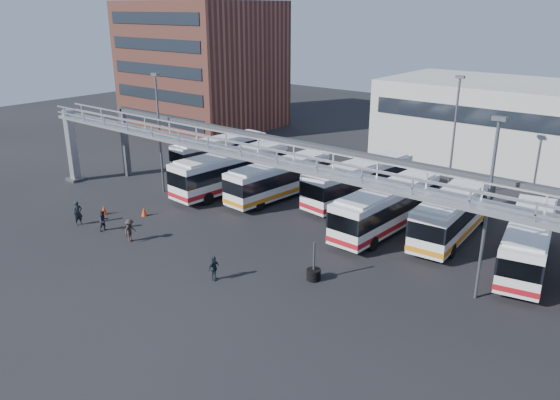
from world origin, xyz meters
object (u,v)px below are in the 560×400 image
Objects in this scene: bus_5 at (387,206)px; pedestrian_d at (214,268)px; bus_2 at (231,170)px; cone_right at (144,212)px; pedestrian_a at (78,213)px; bus_3 at (279,178)px; light_pole_mid at (488,201)px; pedestrian_b at (104,221)px; light_pole_back at (454,132)px; tire_stack at (314,273)px; bus_7 at (528,241)px; cone_left at (104,210)px; bus_4 at (359,180)px; pedestrian_c at (130,230)px; bus_6 at (454,212)px; light_pole_left at (159,127)px; bus_1 at (220,151)px.

pedestrian_d is (-4.20, -13.16, -1.09)m from bus_5.
bus_2 reaches higher than cone_right.
bus_5 is 22.64m from pedestrian_a.
bus_3 is 5.79× the size of pedestrian_a.
light_pole_mid is 28.44m from pedestrian_a.
bus_2 is 1.11× the size of bus_3.
pedestrian_a reaches higher than pedestrian_b.
light_pole_back reaches higher than bus_2.
bus_3 is at bearing 178.54° from bus_5.
bus_3 reaches higher than tire_stack.
bus_5 is 18.48m from cone_right.
light_pole_back is at bearing 48.49° from cone_right.
bus_7 reaches higher than cone_right.
cone_left is at bearing -147.11° from bus_5.
light_pole_mid is 16.83m from bus_4.
tire_stack is at bearing -85.26° from bus_5.
bus_7 is at bearing -51.28° from pedestrian_d.
bus_5 is 20.39m from pedestrian_b.
light_pole_mid is at bearing 8.68° from cone_right.
cone_right is (-5.44, -9.92, -1.41)m from bus_3.
cone_left is (-3.80, -10.43, -1.59)m from bus_2.
pedestrian_c is at bearing -84.17° from pedestrian_b.
bus_3 is at bearing -141.83° from bus_4.
pedestrian_a is 2.53m from cone_left.
cone_left is at bearing -105.46° from bus_2.
pedestrian_d is at bearing -60.56° from bus_3.
tire_stack is at bearing -112.10° from bus_6.
bus_7 is at bearing 4.20° from bus_5.
bus_4 is 15.72× the size of cone_left.
light_pole_left is at bearing -145.01° from light_pole_back.
bus_7 reaches higher than pedestrian_a.
bus_6 is at bearing 151.18° from bus_7.
cone_right is at bearing 25.53° from pedestrian_c.
bus_2 is at bearing -159.03° from bus_3.
light_pole_left is at bearing -134.40° from bus_2.
light_pole_back is 30.10m from pedestrian_a.
bus_3 is at bearing 162.17° from light_pole_mid.
light_pole_back reaches higher than bus_3.
tire_stack reaches higher than pedestrian_c.
bus_4 reaches higher than pedestrian_c.
cone_right is at bearing 33.03° from cone_left.
pedestrian_a is at bearing -164.37° from bus_7.
light_pole_mid is (28.00, -1.00, 0.00)m from light_pole_left.
pedestrian_d is at bearing -102.01° from light_pole_back.
pedestrian_d is (0.55, -17.18, -1.11)m from bus_4.
light_pole_back is 25.61m from cone_right.
bus_4 is 14.44m from tire_stack.
bus_4 reaches higher than pedestrian_d.
bus_1 is 17.50m from pedestrian_a.
bus_2 is at bearing 171.36° from bus_7.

